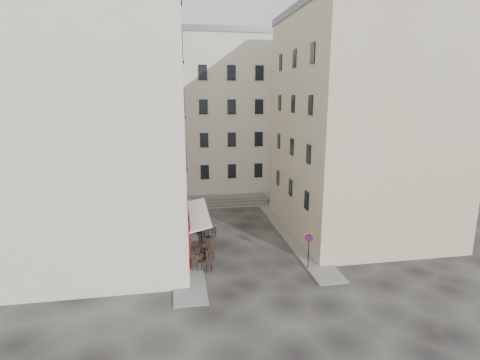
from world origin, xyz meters
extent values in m
plane|color=black|center=(0.00, 0.00, 0.00)|extent=(90.00, 90.00, 0.00)
cube|color=slate|center=(-4.50, 4.00, 0.06)|extent=(2.00, 22.00, 0.12)
cube|color=slate|center=(4.50, 3.00, 0.06)|extent=(2.00, 18.00, 0.12)
cube|color=beige|center=(-10.50, 3.00, 10.00)|extent=(12.00, 16.00, 20.00)
cube|color=#BDA98C|center=(10.50, 3.50, 9.00)|extent=(12.00, 14.00, 18.00)
cube|color=#565963|center=(10.50, 3.50, 18.30)|extent=(12.20, 14.20, 0.60)
cube|color=beige|center=(-1.00, 19.00, 9.00)|extent=(18.00, 10.00, 18.00)
cube|color=#565963|center=(-1.00, 19.00, 18.30)|extent=(18.20, 10.20, 0.60)
cube|color=#4A0A11|center=(-4.42, 1.00, 1.75)|extent=(0.25, 7.00, 3.50)
cube|color=black|center=(-4.38, 1.00, 1.40)|extent=(0.06, 3.85, 2.00)
cube|color=white|center=(-3.60, 1.00, 2.95)|extent=(1.58, 7.30, 0.41)
cube|color=#605D5A|center=(0.00, 11.90, 0.10)|extent=(9.00, 1.80, 0.20)
cube|color=#605D5A|center=(0.00, 12.35, 0.30)|extent=(9.00, 1.80, 0.20)
cube|color=#605D5A|center=(0.00, 12.80, 0.50)|extent=(9.00, 1.80, 0.20)
cube|color=#605D5A|center=(0.00, 13.25, 0.70)|extent=(9.00, 1.80, 0.20)
cylinder|color=black|center=(-3.25, -1.00, 0.45)|extent=(0.10, 0.10, 0.90)
sphere|color=black|center=(-3.25, -1.00, 0.92)|extent=(0.12, 0.12, 0.12)
cylinder|color=black|center=(-3.25, 2.50, 0.45)|extent=(0.10, 0.10, 0.90)
sphere|color=black|center=(-3.25, 2.50, 0.92)|extent=(0.12, 0.12, 0.12)
cylinder|color=black|center=(-3.25, 6.00, 0.45)|extent=(0.10, 0.10, 0.90)
sphere|color=black|center=(-3.25, 6.00, 0.92)|extent=(0.12, 0.12, 0.12)
cylinder|color=black|center=(3.60, -3.60, 1.29)|extent=(0.07, 0.07, 2.57)
cylinder|color=#B00F0B|center=(3.60, -3.61, 2.32)|extent=(0.58, 0.19, 0.60)
cylinder|color=navy|center=(3.60, -3.63, 2.32)|extent=(0.42, 0.15, 0.43)
cube|color=#B00F0B|center=(3.60, -3.66, 2.32)|extent=(0.34, 0.12, 0.35)
cylinder|color=black|center=(-3.60, -2.72, 0.08)|extent=(0.39, 0.39, 0.02)
cylinder|color=black|center=(-3.60, -2.72, 0.43)|extent=(0.05, 0.05, 0.75)
cylinder|color=black|center=(-3.60, -2.72, 0.78)|extent=(0.65, 0.65, 0.04)
cube|color=black|center=(-3.12, -2.72, 0.48)|extent=(0.41, 0.41, 0.97)
cube|color=black|center=(-4.08, -2.61, 0.48)|extent=(0.41, 0.41, 0.97)
cylinder|color=black|center=(-3.28, -0.87, 0.08)|extent=(0.40, 0.40, 0.02)
cylinder|color=black|center=(-3.28, -0.87, 0.44)|extent=(0.06, 0.06, 0.77)
cylinder|color=black|center=(-3.28, -0.87, 0.80)|extent=(0.66, 0.66, 0.04)
cube|color=black|center=(-2.79, -0.87, 0.50)|extent=(0.42, 0.42, 0.99)
cube|color=black|center=(-3.78, -0.76, 0.50)|extent=(0.42, 0.42, 0.99)
cylinder|color=black|center=(-3.34, 0.61, 0.07)|extent=(0.35, 0.35, 0.02)
cylinder|color=black|center=(-3.34, 0.61, 0.39)|extent=(0.05, 0.05, 0.68)
cylinder|color=black|center=(-3.34, 0.61, 0.70)|extent=(0.58, 0.58, 0.04)
cube|color=black|center=(-2.90, 0.61, 0.43)|extent=(0.37, 0.37, 0.87)
cube|color=black|center=(-3.77, 0.71, 0.43)|extent=(0.37, 0.37, 0.87)
cylinder|color=black|center=(-2.61, 3.43, 0.07)|extent=(0.36, 0.36, 0.02)
cylinder|color=black|center=(-2.61, 3.43, 0.40)|extent=(0.05, 0.05, 0.71)
cylinder|color=black|center=(-2.61, 3.43, 0.73)|extent=(0.61, 0.61, 0.04)
cube|color=black|center=(-2.16, 3.43, 0.45)|extent=(0.38, 0.38, 0.91)
cube|color=black|center=(-3.07, 3.53, 0.45)|extent=(0.38, 0.38, 0.91)
cylinder|color=black|center=(-3.44, 4.70, 0.07)|extent=(0.39, 0.39, 0.02)
cylinder|color=black|center=(-3.44, 4.70, 0.43)|extent=(0.05, 0.05, 0.75)
cylinder|color=black|center=(-3.44, 4.70, 0.77)|extent=(0.64, 0.64, 0.04)
cube|color=black|center=(-2.95, 4.70, 0.48)|extent=(0.41, 0.41, 0.96)
cube|color=black|center=(-3.92, 4.81, 0.48)|extent=(0.41, 0.41, 0.96)
imported|color=black|center=(-3.18, 3.55, 0.95)|extent=(0.81, 0.68, 1.90)
camera|label=1|loc=(-5.04, -26.16, 11.67)|focal=28.00mm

